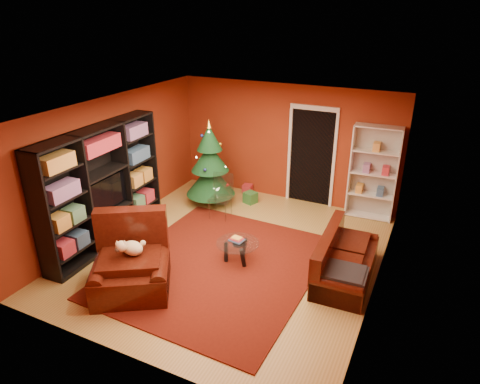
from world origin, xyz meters
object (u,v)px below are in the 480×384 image
at_px(gift_box_red, 248,189).
at_px(acrylic_chair, 220,199).
at_px(armchair, 130,263).
at_px(christmas_tree, 210,164).
at_px(coffee_table, 238,252).
at_px(rug, 218,266).
at_px(white_bookshelf, 373,173).
at_px(sofa, 347,256).
at_px(gift_box_teal, 215,193).
at_px(media_unit, 103,187).
at_px(dog, 133,248).
at_px(gift_box_green, 250,197).

bearing_deg(gift_box_red, acrylic_chair, -88.98).
relative_size(gift_box_red, armchair, 0.17).
bearing_deg(christmas_tree, coffee_table, -50.07).
height_order(rug, acrylic_chair, acrylic_chair).
relative_size(rug, christmas_tree, 1.90).
distance_m(white_bookshelf, sofa, 2.45).
distance_m(rug, gift_box_teal, 2.83).
bearing_deg(coffee_table, white_bookshelf, 58.06).
height_order(rug, coffee_table, coffee_table).
relative_size(media_unit, sofa, 1.61).
relative_size(dog, acrylic_chair, 0.47).
height_order(christmas_tree, sofa, christmas_tree).
relative_size(gift_box_red, white_bookshelf, 0.11).
xyz_separation_m(gift_box_green, gift_box_red, (-0.28, 0.46, -0.02)).
height_order(gift_box_red, white_bookshelf, white_bookshelf).
bearing_deg(christmas_tree, rug, -58.26).
relative_size(gift_box_green, dog, 0.63).
relative_size(media_unit, white_bookshelf, 1.42).
bearing_deg(gift_box_red, coffee_table, -68.53).
bearing_deg(armchair, dog, 45.00).
height_order(media_unit, white_bookshelf, media_unit).
distance_m(christmas_tree, gift_box_red, 1.30).
xyz_separation_m(media_unit, christmas_tree, (0.91, 2.30, -0.16)).
distance_m(christmas_tree, acrylic_chair, 0.92).
height_order(gift_box_green, dog, dog).
height_order(media_unit, dog, media_unit).
distance_m(gift_box_teal, gift_box_green, 0.85).
height_order(rug, white_bookshelf, white_bookshelf).
bearing_deg(sofa, coffee_table, 99.67).
bearing_deg(media_unit, gift_box_green, 55.61).
bearing_deg(white_bookshelf, gift_box_red, 177.13).
bearing_deg(gift_box_green, dog, -94.80).
bearing_deg(gift_box_red, white_bookshelf, -0.41).
bearing_deg(media_unit, sofa, 7.98).
relative_size(gift_box_teal, acrylic_chair, 0.32).
height_order(rug, gift_box_teal, gift_box_teal).
xyz_separation_m(gift_box_teal, armchair, (0.51, -3.59, 0.35)).
bearing_deg(christmas_tree, acrylic_chair, -45.60).
bearing_deg(gift_box_teal, white_bookshelf, 9.91).
xyz_separation_m(rug, armchair, (-0.89, -1.13, 0.47)).
bearing_deg(white_bookshelf, sofa, -90.78).
xyz_separation_m(coffee_table, acrylic_chair, (-1.06, 1.36, 0.23)).
height_order(gift_box_teal, gift_box_red, gift_box_teal).
height_order(rug, sofa, sofa).
bearing_deg(sofa, armchair, 119.55).
bearing_deg(coffee_table, acrylic_chair, 127.96).
bearing_deg(christmas_tree, white_bookshelf, 14.24).
relative_size(sofa, acrylic_chair, 2.10).
xyz_separation_m(media_unit, gift_box_red, (1.42, 3.16, -0.99)).
bearing_deg(gift_box_teal, sofa, -27.60).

